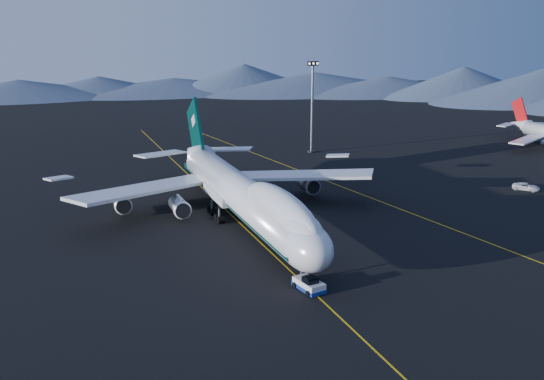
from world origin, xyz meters
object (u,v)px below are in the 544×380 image
object	(u,v)px
boeing_747	(241,193)
pushback_tug	(309,285)
service_van	(526,187)
floodlight_mast	(312,107)

from	to	relation	value
boeing_747	pushback_tug	distance (m)	29.98
pushback_tug	service_van	world-z (taller)	pushback_tug
boeing_747	service_van	bearing A→B (deg)	0.62
pushback_tug	boeing_747	bearing A→B (deg)	79.31
boeing_747	floodlight_mast	distance (m)	67.57
boeing_747	floodlight_mast	xyz separation A→B (m)	(38.65, 54.99, 6.91)
pushback_tug	floodlight_mast	world-z (taller)	floodlight_mast
boeing_747	pushback_tug	xyz separation A→B (m)	(-0.22, -29.53, -5.15)
boeing_747	floodlight_mast	world-z (taller)	floodlight_mast
service_van	pushback_tug	bearing A→B (deg)	165.51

